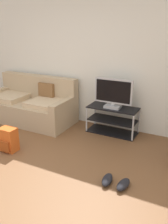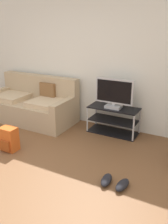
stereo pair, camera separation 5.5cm
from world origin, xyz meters
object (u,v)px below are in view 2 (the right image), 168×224
Objects in this scene: flat_tv at (114,94)px; backpack at (9,139)px; couch at (33,105)px; tv_stand at (113,120)px; sneakers_pair at (114,182)px.

flat_tv is 1.80× the size of backpack.
tv_stand is (1.78, 0.19, -0.08)m from couch.
flat_tv is 1.79m from sneakers_pair.
flat_tv is (-0.00, -0.02, 0.52)m from tv_stand.
flat_tv reaches higher than tv_stand.
backpack reaches higher than sneakers_pair.
couch reaches higher than tv_stand.
sneakers_pair is (0.63, -1.52, -0.21)m from tv_stand.
tv_stand is 2.37× the size of backpack.
backpack is at bearing -130.68° from tv_stand.
tv_stand is 1.66m from sneakers_pair.
tv_stand is at bearing 35.15° from backpack.
couch is at bearing 98.70° from backpack.
backpack is 1.89m from sneakers_pair.
sneakers_pair is at bearing -28.87° from couch.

